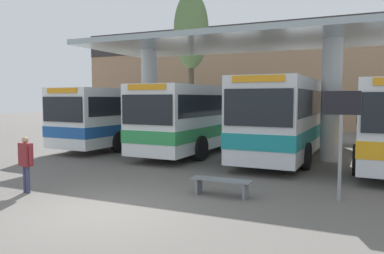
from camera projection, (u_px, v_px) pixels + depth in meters
The scene contains 11 objects.
ground_plane at pixel (97, 212), 8.66m from camera, with size 100.00×100.00×0.00m, color #605B56.
townhouse_backdrop at pixel (289, 66), 30.65m from camera, with size 40.00×0.58×8.96m.
station_canopy at pixel (231, 56), 17.15m from camera, with size 13.73×6.20×5.31m.
transit_bus_left_bay at pixel (142, 113), 21.99m from camera, with size 3.15×12.51×3.11m.
transit_bus_center_bay at pixel (209, 114), 19.37m from camera, with size 2.95×11.78×3.19m.
transit_bus_right_bay at pixel (291, 114), 17.45m from camera, with size 2.92×11.80×3.40m.
waiting_bench_mid_platform at pixel (221, 183), 10.07m from camera, with size 1.67×0.44×0.46m.
info_sign_platform at pixel (341, 123), 9.46m from camera, with size 0.90×0.09×2.82m.
pedestrian_waiting at pixel (26, 159), 10.34m from camera, with size 0.58×0.32×1.57m.
poplar_tree_behind_left at pixel (191, 32), 25.07m from camera, with size 2.34×2.34×9.75m.
parked_car_street at pixel (221, 119), 29.89m from camera, with size 4.27×2.06×2.04m.
Camera 1 is at (5.50, -6.82, 2.64)m, focal length 35.00 mm.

